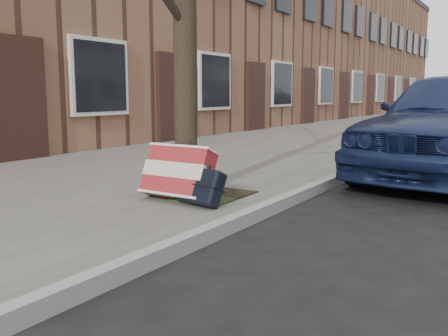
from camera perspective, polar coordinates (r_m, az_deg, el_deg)
The scene contains 6 objects.
ground at distance 3.44m, azimuth 14.66°, elevation -11.92°, with size 120.00×120.00×0.00m, color black.
near_sidewalk at distance 18.71m, azimuth 17.65°, elevation 4.64°, with size 5.00×70.00×0.12m, color slate.
house_near at distance 21.93m, azimuth 3.19°, elevation 14.53°, with size 6.80×40.00×7.00m, color brown.
dirt_patch at distance 5.30m, azimuth -2.26°, elevation -3.01°, with size 0.85×0.85×0.01m, color black.
suitcase_red at distance 5.01m, azimuth -5.26°, elevation -0.56°, with size 0.72×0.20×0.52m, color maroon.
suitcase_navy at distance 4.77m, azimuth -2.73°, elevation -2.05°, with size 0.49×0.16×0.35m, color black.
Camera 1 is at (0.93, -3.10, 1.18)m, focal length 40.00 mm.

